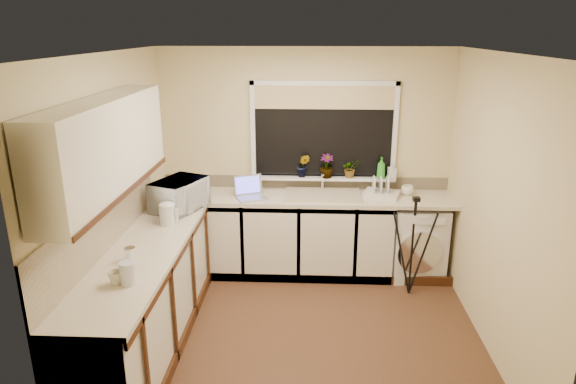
# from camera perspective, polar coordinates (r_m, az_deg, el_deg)

# --- Properties ---
(floor) EXTENTS (3.20, 3.20, 0.00)m
(floor) POSITION_cam_1_polar(r_m,az_deg,el_deg) (4.80, 1.48, -15.28)
(floor) COLOR brown
(floor) RESTS_ON ground
(ceiling) EXTENTS (3.20, 3.20, 0.00)m
(ceiling) POSITION_cam_1_polar(r_m,az_deg,el_deg) (4.02, 1.77, 15.37)
(ceiling) COLOR white
(ceiling) RESTS_ON ground
(wall_back) EXTENTS (3.20, 0.00, 3.20)m
(wall_back) POSITION_cam_1_polar(r_m,az_deg,el_deg) (5.69, 1.91, 3.64)
(wall_back) COLOR beige
(wall_back) RESTS_ON ground
(wall_front) EXTENTS (3.20, 0.00, 3.20)m
(wall_front) POSITION_cam_1_polar(r_m,az_deg,el_deg) (2.88, 1.01, -11.22)
(wall_front) COLOR beige
(wall_front) RESTS_ON ground
(wall_left) EXTENTS (0.00, 3.00, 3.00)m
(wall_left) POSITION_cam_1_polar(r_m,az_deg,el_deg) (4.57, -18.88, -0.96)
(wall_left) COLOR beige
(wall_left) RESTS_ON ground
(wall_right) EXTENTS (0.00, 3.00, 3.00)m
(wall_right) POSITION_cam_1_polar(r_m,az_deg,el_deg) (4.52, 22.33, -1.56)
(wall_right) COLOR beige
(wall_right) RESTS_ON ground
(base_cabinet_back) EXTENTS (2.55, 0.60, 0.86)m
(base_cabinet_back) POSITION_cam_1_polar(r_m,az_deg,el_deg) (5.68, -1.51, -4.88)
(base_cabinet_back) COLOR silver
(base_cabinet_back) RESTS_ON floor
(base_cabinet_left) EXTENTS (0.54, 2.40, 0.86)m
(base_cabinet_left) POSITION_cam_1_polar(r_m,az_deg,el_deg) (4.53, -15.61, -11.84)
(base_cabinet_left) COLOR silver
(base_cabinet_left) RESTS_ON floor
(worktop_back) EXTENTS (3.20, 0.60, 0.04)m
(worktop_back) POSITION_cam_1_polar(r_m,az_deg,el_deg) (5.50, 1.83, -0.62)
(worktop_back) COLOR beige
(worktop_back) RESTS_ON base_cabinet_back
(worktop_left) EXTENTS (0.60, 2.40, 0.04)m
(worktop_left) POSITION_cam_1_polar(r_m,az_deg,el_deg) (4.33, -16.10, -6.65)
(worktop_left) COLOR beige
(worktop_left) RESTS_ON base_cabinet_left
(upper_cabinet) EXTENTS (0.28, 1.90, 0.70)m
(upper_cabinet) POSITION_cam_1_polar(r_m,az_deg,el_deg) (3.96, -19.84, 4.77)
(upper_cabinet) COLOR silver
(upper_cabinet) RESTS_ON wall_left
(splashback_left) EXTENTS (0.02, 2.40, 0.45)m
(splashback_left) POSITION_cam_1_polar(r_m,az_deg,el_deg) (4.34, -19.99, -3.49)
(splashback_left) COLOR beige
(splashback_left) RESTS_ON wall_left
(splashback_back) EXTENTS (3.20, 0.02, 0.14)m
(splashback_back) POSITION_cam_1_polar(r_m,az_deg,el_deg) (5.75, 1.89, 1.15)
(splashback_back) COLOR beige
(splashback_back) RESTS_ON wall_back
(window_glass) EXTENTS (1.50, 0.02, 1.00)m
(window_glass) POSITION_cam_1_polar(r_m,az_deg,el_deg) (5.61, 4.00, 6.79)
(window_glass) COLOR black
(window_glass) RESTS_ON wall_back
(window_blind) EXTENTS (1.50, 0.02, 0.25)m
(window_blind) POSITION_cam_1_polar(r_m,az_deg,el_deg) (5.52, 4.09, 10.56)
(window_blind) COLOR tan
(window_blind) RESTS_ON wall_back
(windowsill) EXTENTS (1.60, 0.14, 0.03)m
(windowsill) POSITION_cam_1_polar(r_m,az_deg,el_deg) (5.68, 3.90, 1.58)
(windowsill) COLOR white
(windowsill) RESTS_ON wall_back
(sink) EXTENTS (0.82, 0.46, 0.03)m
(sink) POSITION_cam_1_polar(r_m,az_deg,el_deg) (5.49, 3.92, -0.32)
(sink) COLOR tan
(sink) RESTS_ON worktop_back
(faucet) EXTENTS (0.03, 0.03, 0.24)m
(faucet) POSITION_cam_1_polar(r_m,az_deg,el_deg) (5.63, 3.91, 1.29)
(faucet) COLOR silver
(faucet) RESTS_ON worktop_back
(washing_machine) EXTENTS (0.64, 0.63, 0.81)m
(washing_machine) POSITION_cam_1_polar(r_m,az_deg,el_deg) (5.79, 14.02, -5.25)
(washing_machine) COLOR white
(washing_machine) RESTS_ON floor
(laptop) EXTENTS (0.38, 0.36, 0.23)m
(laptop) POSITION_cam_1_polar(r_m,az_deg,el_deg) (5.45, -4.28, 0.03)
(laptop) COLOR #9A9BA2
(laptop) RESTS_ON worktop_back
(kettle) EXTENTS (0.14, 0.14, 0.19)m
(kettle) POSITION_cam_1_polar(r_m,az_deg,el_deg) (4.80, -13.39, -2.48)
(kettle) COLOR silver
(kettle) RESTS_ON worktop_left
(dish_rack) EXTENTS (0.43, 0.37, 0.05)m
(dish_rack) POSITION_cam_1_polar(r_m,az_deg,el_deg) (5.56, 10.47, -0.22)
(dish_rack) COLOR beige
(dish_rack) RESTS_ON worktop_back
(tripod) EXTENTS (0.63, 0.63, 1.05)m
(tripod) POSITION_cam_1_polar(r_m,az_deg,el_deg) (5.30, 13.80, -5.97)
(tripod) COLOR black
(tripod) RESTS_ON floor
(glass_jug) EXTENTS (0.11, 0.11, 0.17)m
(glass_jug) POSITION_cam_1_polar(r_m,az_deg,el_deg) (3.79, -17.55, -8.70)
(glass_jug) COLOR silver
(glass_jug) RESTS_ON worktop_left
(steel_jar) EXTENTS (0.09, 0.09, 0.12)m
(steel_jar) POSITION_cam_1_polar(r_m,az_deg,el_deg) (4.14, -17.29, -6.74)
(steel_jar) COLOR white
(steel_jar) RESTS_ON worktop_left
(microwave) EXTENTS (0.55, 0.65, 0.30)m
(microwave) POSITION_cam_1_polar(r_m,az_deg,el_deg) (5.15, -12.10, -0.30)
(microwave) COLOR white
(microwave) RESTS_ON worktop_left
(plant_b) EXTENTS (0.15, 0.13, 0.26)m
(plant_b) POSITION_cam_1_polar(r_m,az_deg,el_deg) (5.63, 1.72, 2.98)
(plant_b) COLOR #999999
(plant_b) RESTS_ON windowsill
(plant_c) EXTENTS (0.15, 0.15, 0.27)m
(plant_c) POSITION_cam_1_polar(r_m,az_deg,el_deg) (5.61, 4.36, 2.94)
(plant_c) COLOR #999999
(plant_c) RESTS_ON windowsill
(plant_d) EXTENTS (0.21, 0.19, 0.20)m
(plant_d) POSITION_cam_1_polar(r_m,az_deg,el_deg) (5.66, 7.02, 2.65)
(plant_d) COLOR #999999
(plant_d) RESTS_ON windowsill
(soap_bottle_green) EXTENTS (0.10, 0.10, 0.24)m
(soap_bottle_green) POSITION_cam_1_polar(r_m,az_deg,el_deg) (5.66, 10.42, 2.68)
(soap_bottle_green) COLOR green
(soap_bottle_green) RESTS_ON windowsill
(soap_bottle_clear) EXTENTS (0.09, 0.09, 0.19)m
(soap_bottle_clear) POSITION_cam_1_polar(r_m,az_deg,el_deg) (5.68, 11.61, 2.38)
(soap_bottle_clear) COLOR #999999
(soap_bottle_clear) RESTS_ON windowsill
(cup_back) EXTENTS (0.16, 0.16, 0.10)m
(cup_back) POSITION_cam_1_polar(r_m,az_deg,el_deg) (5.66, 13.27, 0.20)
(cup_back) COLOR white
(cup_back) RESTS_ON worktop_back
(cup_left) EXTENTS (0.14, 0.14, 0.10)m
(cup_left) POSITION_cam_1_polar(r_m,az_deg,el_deg) (3.83, -18.79, -9.10)
(cup_left) COLOR beige
(cup_left) RESTS_ON worktop_left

